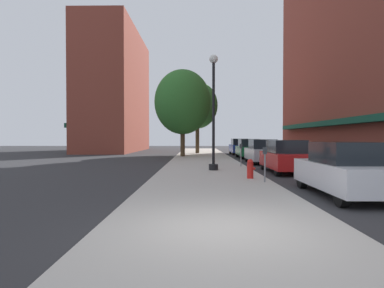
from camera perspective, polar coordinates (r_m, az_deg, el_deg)
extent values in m
plane|color=#2D2D30|center=(24.60, 11.36, -3.06)|extent=(90.00, 90.00, 0.00)
cube|color=#B7B2A8|center=(25.18, 1.94, -2.80)|extent=(4.80, 50.00, 0.12)
cube|color=brown|center=(33.67, 29.85, 18.51)|extent=(6.00, 40.00, 23.85)
cube|color=#144C38|center=(30.66, 24.20, 3.49)|extent=(0.90, 34.00, 0.50)
cube|color=brown|center=(44.76, -12.93, 8.68)|extent=(6.00, 18.00, 15.36)
cube|color=#144C38|center=(45.30, -17.03, 2.75)|extent=(0.90, 15.30, 0.50)
cylinder|color=black|center=(17.05, 3.71, -3.99)|extent=(0.48, 0.48, 0.30)
cylinder|color=black|center=(17.03, 3.73, 5.27)|extent=(0.14, 0.14, 5.20)
sphere|color=silver|center=(17.45, 3.74, 14.42)|extent=(0.44, 0.44, 0.44)
cylinder|color=red|center=(13.77, 9.99, -4.56)|extent=(0.26, 0.26, 0.62)
sphere|color=red|center=(13.73, 9.99, -3.07)|extent=(0.24, 0.24, 0.24)
cylinder|color=red|center=(13.78, 10.56, -4.18)|extent=(0.12, 0.10, 0.10)
cylinder|color=slate|center=(19.25, 8.43, -2.29)|extent=(0.06, 0.06, 1.05)
cube|color=#33383D|center=(19.22, 8.44, -0.34)|extent=(0.14, 0.09, 0.26)
cylinder|color=slate|center=(12.71, 12.43, -4.07)|extent=(0.06, 0.06, 1.05)
cube|color=#33383D|center=(12.67, 12.45, -1.12)|extent=(0.14, 0.09, 0.26)
cylinder|color=#4C3823|center=(29.40, -1.62, 0.76)|extent=(0.40, 0.40, 2.94)
ellipsoid|color=#2D6B28|center=(29.57, -1.62, 7.25)|extent=(4.99, 4.99, 5.74)
cylinder|color=#4C3823|center=(34.97, 0.94, 1.24)|extent=(0.40, 0.40, 3.46)
ellipsoid|color=#387F33|center=(35.14, 0.94, 6.69)|extent=(4.27, 4.27, 4.91)
cylinder|color=black|center=(12.38, 18.41, -5.75)|extent=(0.22, 0.64, 0.64)
cylinder|color=black|center=(12.94, 25.04, -5.51)|extent=(0.22, 0.64, 0.64)
cylinder|color=black|center=(9.41, 24.37, -7.98)|extent=(0.22, 0.64, 0.64)
cube|color=silver|center=(11.13, 24.77, -4.92)|extent=(1.80, 4.30, 0.76)
cube|color=black|center=(10.95, 25.12, -1.35)|extent=(1.56, 2.20, 0.64)
cylinder|color=black|center=(18.87, 12.20, -3.36)|extent=(0.22, 0.64, 0.64)
cylinder|color=black|center=(19.24, 16.77, -3.30)|extent=(0.22, 0.64, 0.64)
cylinder|color=black|center=(15.75, 14.51, -4.26)|extent=(0.22, 0.64, 0.64)
cylinder|color=black|center=(16.20, 19.90, -4.15)|extent=(0.22, 0.64, 0.64)
cube|color=red|center=(17.47, 15.76, -2.69)|extent=(1.80, 4.30, 0.76)
cube|color=black|center=(17.29, 15.90, -0.40)|extent=(1.56, 2.20, 0.64)
cylinder|color=black|center=(24.77, 9.45, -2.28)|extent=(0.22, 0.64, 0.64)
cylinder|color=black|center=(25.05, 12.98, -2.25)|extent=(0.22, 0.64, 0.64)
cylinder|color=black|center=(21.62, 10.73, -2.78)|extent=(0.22, 0.64, 0.64)
cylinder|color=black|center=(21.94, 14.75, -2.74)|extent=(0.22, 0.64, 0.64)
cube|color=#B2B2BA|center=(23.31, 11.94, -1.71)|extent=(1.80, 4.30, 0.76)
cube|color=black|center=(23.14, 12.02, 0.00)|extent=(1.56, 2.20, 0.64)
cylinder|color=black|center=(30.59, 7.79, -1.62)|extent=(0.22, 0.64, 0.64)
cylinder|color=black|center=(30.82, 10.67, -1.61)|extent=(0.22, 0.64, 0.64)
cylinder|color=black|center=(27.42, 8.60, -1.95)|extent=(0.22, 0.64, 0.64)
cylinder|color=black|center=(27.68, 11.81, -1.93)|extent=(0.22, 0.64, 0.64)
cube|color=#196638|center=(29.10, 9.70, -1.14)|extent=(1.80, 4.30, 0.76)
cube|color=black|center=(28.94, 9.75, 0.23)|extent=(1.56, 2.20, 0.64)
cylinder|color=black|center=(36.68, 6.62, -1.16)|extent=(0.22, 0.64, 0.64)
cylinder|color=black|center=(36.87, 9.03, -1.16)|extent=(0.22, 0.64, 0.64)
cylinder|color=black|center=(33.50, 7.18, -1.38)|extent=(0.22, 0.64, 0.64)
cylinder|color=black|center=(33.71, 9.81, -1.37)|extent=(0.22, 0.64, 0.64)
cube|color=#1E389E|center=(35.17, 8.15, -0.74)|extent=(1.80, 4.30, 0.76)
cube|color=black|center=(35.01, 8.18, 0.40)|extent=(1.56, 2.20, 0.64)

